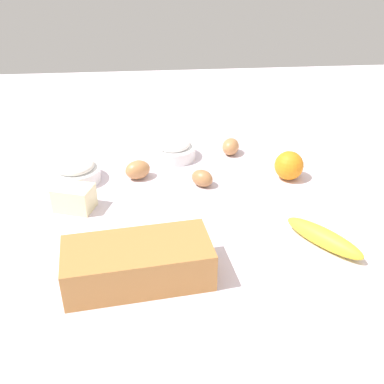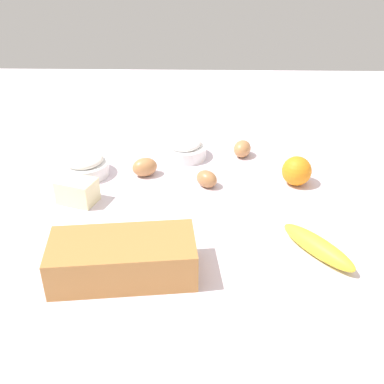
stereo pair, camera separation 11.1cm
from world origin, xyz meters
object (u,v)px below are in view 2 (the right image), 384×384
sugar_bowl (184,148)px  egg_near_butter (145,167)px  flour_bowl (84,165)px  egg_beside_bowl (242,149)px  orange_fruit (297,171)px  butter_block (77,191)px  banana (318,247)px  egg_loose (207,179)px  loaf_pan (123,258)px

sugar_bowl → egg_near_butter: sugar_bowl is taller
flour_bowl → egg_beside_bowl: (-0.44, -0.12, -0.00)m
orange_fruit → butter_block: 0.56m
banana → butter_block: size_ratio=2.11×
sugar_bowl → egg_loose: size_ratio=2.17×
loaf_pan → banana: bearing=-176.2°
flour_bowl → banana: 0.66m
sugar_bowl → orange_fruit: orange_fruit is taller
egg_beside_bowl → egg_loose: 0.21m
loaf_pan → egg_near_butter: loaf_pan is taller
flour_bowl → egg_beside_bowl: flour_bowl is taller
flour_bowl → butter_block: size_ratio=1.46×
egg_beside_bowl → butter_block: bearing=32.1°
butter_block → egg_loose: 0.33m
loaf_pan → egg_loose: size_ratio=4.86×
egg_near_butter → orange_fruit: bearing=174.6°
loaf_pan → egg_beside_bowl: size_ratio=4.70×
orange_fruit → banana: bearing=88.9°
sugar_bowl → orange_fruit: bearing=152.6°
sugar_bowl → egg_loose: bearing=110.7°
loaf_pan → butter_block: loaf_pan is taller
egg_near_butter → loaf_pan: bearing=90.7°
orange_fruit → egg_near_butter: size_ratio=1.12×
banana → sugar_bowl: bearing=-57.1°
orange_fruit → egg_beside_bowl: orange_fruit is taller
butter_block → egg_near_butter: butter_block is taller
loaf_pan → flour_bowl: (0.17, -0.41, -0.01)m
sugar_bowl → egg_loose: 0.19m
loaf_pan → sugar_bowl: loaf_pan is taller
loaf_pan → egg_near_butter: 0.41m
butter_block → egg_near_butter: (-0.15, -0.14, -0.00)m
butter_block → egg_near_butter: 0.21m
egg_beside_bowl → egg_loose: size_ratio=1.04×
banana → egg_near_butter: (0.40, -0.34, 0.01)m
sugar_bowl → orange_fruit: 0.34m
flour_bowl → egg_near_butter: bearing=179.3°
flour_bowl → loaf_pan: bearing=112.3°
banana → egg_near_butter: size_ratio=2.75×
banana → egg_beside_bowl: bearing=-75.0°
banana → egg_beside_bowl: size_ratio=3.04×
banana → egg_beside_bowl: 0.48m
orange_fruit → flour_bowl: bearing=-4.0°
loaf_pan → orange_fruit: loaf_pan is taller
loaf_pan → egg_beside_bowl: bearing=-123.3°
egg_near_butter → egg_beside_bowl: size_ratio=1.11×
orange_fruit → butter_block: size_ratio=0.86×
egg_beside_bowl → flour_bowl: bearing=15.7°
flour_bowl → orange_fruit: size_ratio=1.69×
flour_bowl → egg_near_butter: (-0.17, 0.00, -0.00)m
flour_bowl → banana: flour_bowl is taller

